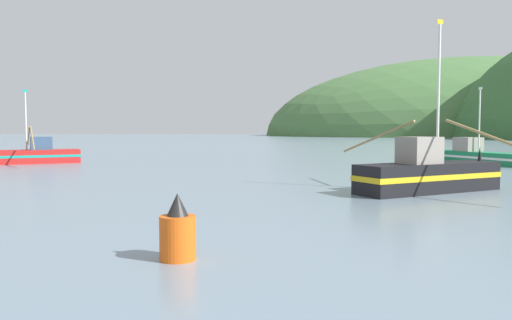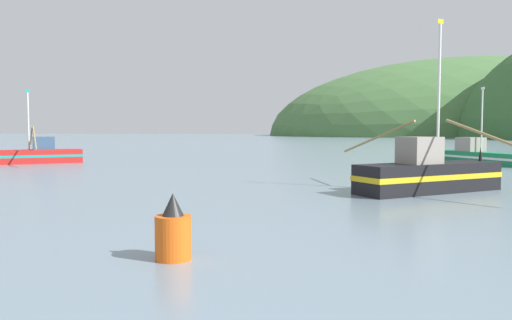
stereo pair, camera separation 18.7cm
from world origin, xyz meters
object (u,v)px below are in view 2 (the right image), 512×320
at_px(fishing_boat_black, 428,174).
at_px(fishing_boat_green, 479,156).
at_px(channel_buoy, 173,233).
at_px(fishing_boat_red, 35,155).

height_order(fishing_boat_black, fishing_boat_green, fishing_boat_black).
xyz_separation_m(fishing_boat_green, channel_buoy, (-19.83, -31.45, -0.07)).
bearing_deg(fishing_boat_red, fishing_boat_black, 118.15).
distance_m(fishing_boat_black, fishing_boat_green, 21.96).
height_order(fishing_boat_red, channel_buoy, fishing_boat_red).
bearing_deg(fishing_boat_red, fishing_boat_green, 154.06).
height_order(fishing_boat_green, channel_buoy, fishing_boat_green).
relative_size(fishing_boat_black, fishing_boat_red, 0.95).
relative_size(fishing_boat_red, channel_buoy, 7.85).
distance_m(fishing_boat_black, channel_buoy, 15.35).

